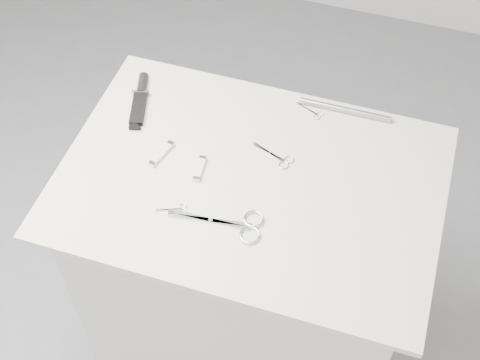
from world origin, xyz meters
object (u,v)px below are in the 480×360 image
(pocket_knife_a, at_px, (200,169))
(metal_rail, at_px, (345,110))
(embroidery_scissors_b, at_px, (313,112))
(plinth, at_px, (248,271))
(sheathed_knife, at_px, (140,98))
(embroidery_scissors_a, at_px, (279,158))
(large_shears, at_px, (237,225))
(pocket_knife_b, at_px, (162,154))
(tiny_scissors, at_px, (176,209))

(pocket_knife_a, height_order, metal_rail, metal_rail)
(embroidery_scissors_b, bearing_deg, metal_rail, 41.95)
(plinth, distance_m, embroidery_scissors_b, 0.56)
(embroidery_scissors_b, xyz_separation_m, metal_rail, (0.08, 0.03, 0.01))
(sheathed_knife, bearing_deg, pocket_knife_a, -143.69)
(plinth, distance_m, embroidery_scissors_a, 0.48)
(plinth, bearing_deg, sheathed_knife, 154.66)
(large_shears, relative_size, embroidery_scissors_a, 1.93)
(pocket_knife_a, bearing_deg, plinth, -91.83)
(pocket_knife_b, bearing_deg, plinth, -77.05)
(embroidery_scissors_a, height_order, pocket_knife_b, pocket_knife_b)
(sheathed_knife, xyz_separation_m, pocket_knife_b, (0.14, -0.18, -0.00))
(metal_rail, bearing_deg, embroidery_scissors_b, -160.63)
(pocket_knife_a, bearing_deg, embroidery_scissors_b, -44.62)
(large_shears, height_order, metal_rail, metal_rail)
(embroidery_scissors_b, height_order, metal_rail, metal_rail)
(plinth, bearing_deg, tiny_scissors, -134.99)
(embroidery_scissors_b, distance_m, sheathed_knife, 0.50)
(pocket_knife_a, distance_m, pocket_knife_b, 0.12)
(embroidery_scissors_b, bearing_deg, plinth, -86.44)
(large_shears, height_order, embroidery_scissors_b, large_shears)
(tiny_scissors, relative_size, pocket_knife_b, 0.79)
(embroidery_scissors_b, bearing_deg, large_shears, -78.66)
(metal_rail, bearing_deg, pocket_knife_a, -134.50)
(pocket_knife_b, bearing_deg, metal_rail, -40.18)
(tiny_scissors, bearing_deg, embroidery_scissors_b, 38.29)
(pocket_knife_b, bearing_deg, tiny_scissors, -132.70)
(embroidery_scissors_a, distance_m, embroidery_scissors_b, 0.20)
(sheathed_knife, distance_m, pocket_knife_a, 0.32)
(sheathed_knife, xyz_separation_m, metal_rail, (0.57, 0.13, 0.00))
(plinth, relative_size, sheathed_knife, 4.51)
(plinth, bearing_deg, large_shears, -85.41)
(plinth, xyz_separation_m, tiny_scissors, (-0.15, -0.15, 0.47))
(sheathed_knife, relative_size, pocket_knife_a, 2.40)
(plinth, height_order, tiny_scissors, tiny_scissors)
(sheathed_knife, bearing_deg, tiny_scissors, -160.54)
(pocket_knife_b, height_order, metal_rail, metal_rail)
(large_shears, bearing_deg, tiny_scissors, 174.70)
(embroidery_scissors_b, bearing_deg, pocket_knife_a, -105.90)
(large_shears, bearing_deg, pocket_knife_b, 143.71)
(embroidery_scissors_b, relative_size, sheathed_knife, 0.43)
(embroidery_scissors_b, height_order, tiny_scissors, same)
(plinth, relative_size, pocket_knife_a, 10.82)
(large_shears, xyz_separation_m, embroidery_scissors_a, (0.04, 0.24, -0.00))
(plinth, height_order, sheathed_knife, sheathed_knife)
(plinth, distance_m, large_shears, 0.50)
(embroidery_scissors_a, relative_size, sheathed_knife, 0.62)
(large_shears, relative_size, tiny_scissors, 3.07)
(sheathed_knife, xyz_separation_m, pocket_knife_a, (0.25, -0.19, -0.00))
(large_shears, xyz_separation_m, metal_rail, (0.17, 0.46, 0.01))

